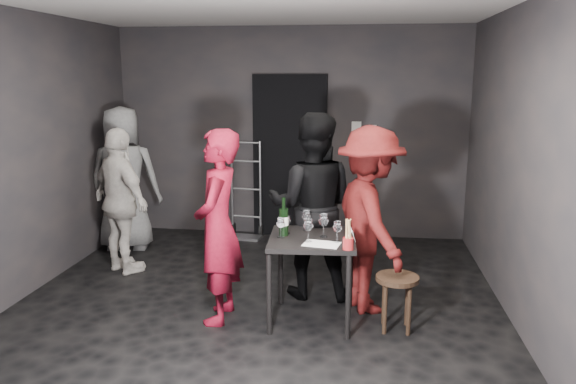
# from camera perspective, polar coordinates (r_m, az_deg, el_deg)

# --- Properties ---
(floor) EXTENTS (4.50, 5.00, 0.02)m
(floor) POSITION_cam_1_polar(r_m,az_deg,el_deg) (5.25, -3.32, -11.72)
(floor) COLOR black
(floor) RESTS_ON ground
(wall_back) EXTENTS (4.50, 0.04, 2.70)m
(wall_back) POSITION_cam_1_polar(r_m,az_deg,el_deg) (7.32, 0.25, 6.01)
(wall_back) COLOR black
(wall_back) RESTS_ON ground
(wall_front) EXTENTS (4.50, 0.04, 2.70)m
(wall_front) POSITION_cam_1_polar(r_m,az_deg,el_deg) (2.52, -14.49, -5.87)
(wall_front) COLOR black
(wall_front) RESTS_ON ground
(wall_left) EXTENTS (0.04, 5.00, 2.70)m
(wall_left) POSITION_cam_1_polar(r_m,az_deg,el_deg) (5.74, -26.18, 3.15)
(wall_left) COLOR black
(wall_left) RESTS_ON ground
(wall_right) EXTENTS (0.04, 5.00, 2.70)m
(wall_right) POSITION_cam_1_polar(r_m,az_deg,el_deg) (4.96, 22.95, 2.23)
(wall_right) COLOR black
(wall_right) RESTS_ON ground
(doorway) EXTENTS (0.95, 0.10, 2.10)m
(doorway) POSITION_cam_1_polar(r_m,az_deg,el_deg) (7.30, 0.18, 3.62)
(doorway) COLOR black
(doorway) RESTS_ON ground
(wallbox_upper) EXTENTS (0.12, 0.06, 0.12)m
(wallbox_upper) POSITION_cam_1_polar(r_m,az_deg,el_deg) (7.20, 6.97, 6.63)
(wallbox_upper) COLOR #B7B7B2
(wallbox_upper) RESTS_ON wall_back
(wallbox_lower) EXTENTS (0.10, 0.06, 0.14)m
(wallbox_lower) POSITION_cam_1_polar(r_m,az_deg,el_deg) (7.20, 8.56, 6.19)
(wallbox_lower) COLOR #B7B7B2
(wallbox_lower) RESTS_ON wall_back
(hand_truck) EXTENTS (0.42, 0.35, 1.26)m
(hand_truck) POSITION_cam_1_polar(r_m,az_deg,el_deg) (7.38, -4.31, -2.84)
(hand_truck) COLOR #B2B2B7
(hand_truck) RESTS_ON floor
(tasting_table) EXTENTS (0.72, 0.72, 0.75)m
(tasting_table) POSITION_cam_1_polar(r_m,az_deg,el_deg) (4.79, 2.47, -5.73)
(tasting_table) COLOR black
(tasting_table) RESTS_ON floor
(stool) EXTENTS (0.36, 0.36, 0.47)m
(stool) POSITION_cam_1_polar(r_m,az_deg,el_deg) (4.79, 11.02, -9.42)
(stool) COLOR black
(stool) RESTS_ON floor
(server_red) EXTENTS (0.46, 0.68, 1.84)m
(server_red) POSITION_cam_1_polar(r_m,az_deg,el_deg) (4.78, -7.16, -2.49)
(server_red) COLOR maroon
(server_red) RESTS_ON floor
(woman_black) EXTENTS (1.01, 0.56, 2.07)m
(woman_black) POSITION_cam_1_polar(r_m,az_deg,el_deg) (5.27, 2.47, 0.20)
(woman_black) COLOR black
(woman_black) RESTS_ON floor
(man_maroon) EXTENTS (0.97, 1.32, 1.85)m
(man_maroon) POSITION_cam_1_polar(r_m,az_deg,el_deg) (5.01, 8.34, -1.80)
(man_maroon) COLOR #4E0F0F
(man_maroon) RESTS_ON floor
(bystander_cream) EXTENTS (1.04, 0.92, 1.62)m
(bystander_cream) POSITION_cam_1_polar(r_m,az_deg,el_deg) (6.19, -16.62, -0.64)
(bystander_cream) COLOR beige
(bystander_cream) RESTS_ON floor
(bystander_grey) EXTENTS (1.05, 0.67, 2.01)m
(bystander_grey) POSITION_cam_1_polar(r_m,az_deg,el_deg) (6.99, -16.36, 2.39)
(bystander_grey) COLOR slate
(bystander_grey) RESTS_ON floor
(tasting_mat) EXTENTS (0.32, 0.24, 0.00)m
(tasting_mat) POSITION_cam_1_polar(r_m,az_deg,el_deg) (4.57, 3.44, -5.30)
(tasting_mat) COLOR white
(tasting_mat) RESTS_ON tasting_table
(wine_glass_a) EXTENTS (0.08, 0.08, 0.19)m
(wine_glass_a) POSITION_cam_1_polar(r_m,az_deg,el_deg) (4.72, -0.75, -3.55)
(wine_glass_a) COLOR white
(wine_glass_a) RESTS_ON tasting_table
(wine_glass_b) EXTENTS (0.07, 0.07, 0.18)m
(wine_glass_b) POSITION_cam_1_polar(r_m,az_deg,el_deg) (4.84, -0.11, -3.24)
(wine_glass_b) COLOR white
(wine_glass_b) RESTS_ON tasting_table
(wine_glass_c) EXTENTS (0.10, 0.10, 0.20)m
(wine_glass_c) POSITION_cam_1_polar(r_m,az_deg,el_deg) (4.93, 1.86, -2.79)
(wine_glass_c) COLOR white
(wine_glass_c) RESTS_ON tasting_table
(wine_glass_d) EXTENTS (0.09, 0.09, 0.22)m
(wine_glass_d) POSITION_cam_1_polar(r_m,az_deg,el_deg) (4.60, 2.07, -3.78)
(wine_glass_d) COLOR white
(wine_glass_d) RESTS_ON tasting_table
(wine_glass_e) EXTENTS (0.08, 0.08, 0.20)m
(wine_glass_e) POSITION_cam_1_polar(r_m,az_deg,el_deg) (4.61, 5.02, -3.94)
(wine_glass_e) COLOR white
(wine_glass_e) RESTS_ON tasting_table
(wine_glass_f) EXTENTS (0.11, 0.11, 0.22)m
(wine_glass_f) POSITION_cam_1_polar(r_m,az_deg,el_deg) (4.74, 3.63, -3.30)
(wine_glass_f) COLOR white
(wine_glass_f) RESTS_ON tasting_table
(wine_bottle) EXTENTS (0.08, 0.08, 0.33)m
(wine_bottle) POSITION_cam_1_polar(r_m,az_deg,el_deg) (4.77, -0.44, -2.96)
(wine_bottle) COLOR black
(wine_bottle) RESTS_ON tasting_table
(breadstick_cup) EXTENTS (0.08, 0.08, 0.26)m
(breadstick_cup) POSITION_cam_1_polar(r_m,az_deg,el_deg) (4.43, 6.15, -4.35)
(breadstick_cup) COLOR maroon
(breadstick_cup) RESTS_ON tasting_table
(reserved_card) EXTENTS (0.10, 0.14, 0.10)m
(reserved_card) POSITION_cam_1_polar(r_m,az_deg,el_deg) (4.68, 6.22, -4.30)
(reserved_card) COLOR white
(reserved_card) RESTS_ON tasting_table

